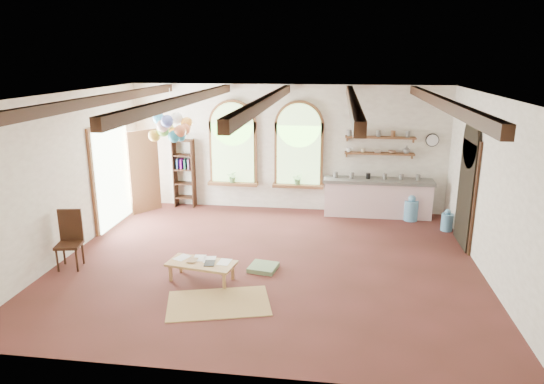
% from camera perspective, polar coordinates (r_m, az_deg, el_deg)
% --- Properties ---
extents(floor, '(8.00, 8.00, 0.00)m').
position_cam_1_polar(floor, '(9.54, -0.51, -8.20)').
color(floor, brown).
rests_on(floor, ground).
extents(ceiling_beams, '(6.20, 6.80, 0.18)m').
position_cam_1_polar(ceiling_beams, '(8.76, -0.56, 10.68)').
color(ceiling_beams, '#361911').
rests_on(ceiling_beams, ceiling).
extents(window_left, '(1.30, 0.28, 2.20)m').
position_cam_1_polar(window_left, '(12.55, -4.63, 5.39)').
color(window_left, brown).
rests_on(window_left, floor).
extents(window_right, '(1.30, 0.28, 2.20)m').
position_cam_1_polar(window_right, '(12.30, 3.17, 5.20)').
color(window_right, brown).
rests_on(window_right, floor).
extents(left_doorway, '(0.10, 1.90, 2.50)m').
position_cam_1_polar(left_doorway, '(11.98, -18.28, 1.78)').
color(left_doorway, brown).
rests_on(left_doorway, floor).
extents(right_doorway, '(0.10, 1.30, 2.40)m').
position_cam_1_polar(right_doorway, '(10.84, 21.83, -0.23)').
color(right_doorway, black).
rests_on(right_doorway, floor).
extents(kitchen_counter, '(2.68, 0.62, 0.94)m').
position_cam_1_polar(kitchen_counter, '(12.35, 12.28, -0.60)').
color(kitchen_counter, beige).
rests_on(kitchen_counter, floor).
extents(wall_shelf_lower, '(1.70, 0.24, 0.04)m').
position_cam_1_polar(wall_shelf_lower, '(12.28, 12.51, 4.45)').
color(wall_shelf_lower, brown).
rests_on(wall_shelf_lower, wall_back).
extents(wall_shelf_upper, '(1.70, 0.24, 0.04)m').
position_cam_1_polar(wall_shelf_upper, '(12.21, 12.62, 6.29)').
color(wall_shelf_upper, brown).
rests_on(wall_shelf_upper, wall_back).
extents(wall_clock, '(0.32, 0.04, 0.32)m').
position_cam_1_polar(wall_clock, '(12.46, 18.34, 5.82)').
color(wall_clock, black).
rests_on(wall_clock, wall_back).
extents(bookshelf, '(0.53, 0.32, 1.80)m').
position_cam_1_polar(bookshelf, '(12.94, -10.29, 2.18)').
color(bookshelf, '#361911').
rests_on(bookshelf, floor).
extents(coffee_table, '(1.27, 0.74, 0.34)m').
position_cam_1_polar(coffee_table, '(8.78, -8.30, -8.44)').
color(coffee_table, tan).
rests_on(coffee_table, floor).
extents(side_chair, '(0.51, 0.51, 1.10)m').
position_cam_1_polar(side_chair, '(9.95, -22.65, -6.48)').
color(side_chair, '#361911').
rests_on(side_chair, floor).
extents(floor_mat, '(1.84, 1.41, 0.02)m').
position_cam_1_polar(floor_mat, '(8.09, -6.31, -12.86)').
color(floor_mat, tan).
rests_on(floor_mat, floor).
extents(floor_cushion, '(0.57, 0.57, 0.09)m').
position_cam_1_polar(floor_cushion, '(9.20, -1.04, -8.86)').
color(floor_cushion, '#6F8E62').
rests_on(floor_cushion, floor).
extents(water_jug_a, '(0.33, 0.33, 0.64)m').
position_cam_1_polar(water_jug_a, '(12.25, 16.05, -1.98)').
color(water_jug_a, '#5C9CC6').
rests_on(water_jug_a, floor).
extents(water_jug_b, '(0.27, 0.27, 0.51)m').
position_cam_1_polar(water_jug_b, '(11.81, 19.90, -3.26)').
color(water_jug_b, '#5C9CC6').
rests_on(water_jug_b, floor).
extents(balloon_cluster, '(0.90, 0.97, 1.16)m').
position_cam_1_polar(balloon_cluster, '(11.07, -11.77, 7.41)').
color(balloon_cluster, silver).
rests_on(balloon_cluster, floor).
extents(table_book, '(0.16, 0.23, 0.02)m').
position_cam_1_polar(table_book, '(8.87, -9.85, -7.90)').
color(table_book, olive).
rests_on(table_book, coffee_table).
extents(tablet, '(0.21, 0.28, 0.01)m').
position_cam_1_polar(tablet, '(8.70, -7.36, -8.30)').
color(tablet, black).
rests_on(tablet, coffee_table).
extents(potted_plant_left, '(0.27, 0.23, 0.30)m').
position_cam_1_polar(potted_plant_left, '(12.61, -4.65, 1.80)').
color(potted_plant_left, '#598C4C').
rests_on(potted_plant_left, window_left).
extents(potted_plant_right, '(0.27, 0.23, 0.30)m').
position_cam_1_polar(potted_plant_right, '(12.37, 3.07, 1.55)').
color(potted_plant_right, '#598C4C').
rests_on(potted_plant_right, window_right).
extents(shelf_cup_a, '(0.12, 0.10, 0.10)m').
position_cam_1_polar(shelf_cup_a, '(12.23, 9.02, 4.90)').
color(shelf_cup_a, white).
rests_on(shelf_cup_a, wall_shelf_lower).
extents(shelf_cup_b, '(0.10, 0.10, 0.09)m').
position_cam_1_polar(shelf_cup_b, '(12.24, 10.66, 4.83)').
color(shelf_cup_b, beige).
rests_on(shelf_cup_b, wall_shelf_lower).
extents(shelf_bowl_a, '(0.22, 0.22, 0.05)m').
position_cam_1_polar(shelf_bowl_a, '(12.27, 12.29, 4.67)').
color(shelf_bowl_a, beige).
rests_on(shelf_bowl_a, wall_shelf_lower).
extents(shelf_bowl_b, '(0.20, 0.20, 0.06)m').
position_cam_1_polar(shelf_bowl_b, '(12.30, 13.92, 4.62)').
color(shelf_bowl_b, '#8C664C').
rests_on(shelf_bowl_b, wall_shelf_lower).
extents(shelf_vase, '(0.18, 0.18, 0.19)m').
position_cam_1_polar(shelf_vase, '(12.33, 15.56, 4.84)').
color(shelf_vase, slate).
rests_on(shelf_vase, wall_shelf_lower).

